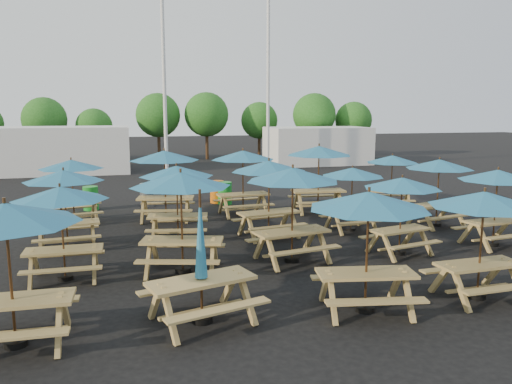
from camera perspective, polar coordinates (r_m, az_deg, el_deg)
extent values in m
plane|color=black|center=(15.43, 1.39, -4.91)|extent=(120.00, 120.00, 0.00)
cube|color=#A68549|center=(9.09, -26.08, -11.11)|extent=(1.89, 0.76, 0.06)
cube|color=#A68549|center=(8.58, -26.95, -14.57)|extent=(1.88, 0.30, 0.04)
cube|color=#A68549|center=(9.82, -25.07, -11.40)|extent=(1.88, 0.30, 0.04)
cylinder|color=black|center=(9.36, -25.75, -15.25)|extent=(0.37, 0.37, 0.10)
cylinder|color=brown|center=(8.96, -26.27, -8.54)|extent=(0.05, 0.05, 2.39)
cone|color=#216891|center=(8.72, -26.75, -2.20)|extent=(2.36, 2.36, 0.33)
cube|color=#A68549|center=(12.07, -21.12, -6.20)|extent=(1.69, 0.66, 0.06)
cube|color=#A68549|center=(11.56, -21.39, -8.31)|extent=(1.69, 0.24, 0.04)
cube|color=#A68549|center=(12.74, -20.74, -6.65)|extent=(1.69, 0.24, 0.04)
cylinder|color=black|center=(12.26, -20.94, -9.12)|extent=(0.34, 0.34, 0.09)
cylinder|color=brown|center=(11.98, -21.23, -4.43)|extent=(0.04, 0.04, 2.16)
cone|color=#216891|center=(11.81, -21.49, -0.13)|extent=(2.09, 2.09, 0.30)
cube|color=#A68549|center=(14.74, -20.84, -3.38)|extent=(1.79, 0.85, 0.06)
cube|color=#A68549|center=(14.18, -20.78, -5.01)|extent=(1.75, 0.42, 0.04)
cube|color=#A68549|center=(15.42, -20.77, -3.89)|extent=(1.75, 0.42, 0.04)
cylinder|color=black|center=(14.89, -20.69, -5.87)|extent=(0.35, 0.35, 0.10)
cylinder|color=brown|center=(14.66, -20.93, -1.87)|extent=(0.04, 0.04, 2.21)
cone|color=#216891|center=(14.52, -21.14, 1.74)|extent=(2.35, 2.35, 0.31)
cube|color=#A68549|center=(17.91, -20.13, -1.18)|extent=(1.81, 1.01, 0.06)
cube|color=#A68549|center=(17.35, -19.85, -2.43)|extent=(1.73, 0.59, 0.04)
cube|color=#A68549|center=(18.57, -20.30, -1.70)|extent=(1.73, 0.59, 0.04)
cylinder|color=black|center=(18.04, -20.02, -3.24)|extent=(0.34, 0.34, 0.10)
cylinder|color=brown|center=(17.85, -20.20, 0.05)|extent=(0.04, 0.04, 2.19)
cone|color=#216891|center=(17.73, -20.37, 2.99)|extent=(2.51, 2.51, 0.30)
cube|color=#A68549|center=(9.12, -6.26, -10.02)|extent=(2.04, 1.25, 0.06)
cube|color=#A68549|center=(8.63, -4.23, -13.31)|extent=(1.91, 0.80, 0.04)
cube|color=#A68549|center=(9.83, -7.96, -10.51)|extent=(1.91, 0.80, 0.04)
cylinder|color=black|center=(9.38, -6.18, -14.25)|extent=(0.38, 0.38, 0.11)
cylinder|color=brown|center=(8.98, -6.31, -7.40)|extent=(0.05, 0.05, 2.44)
cone|color=#216891|center=(8.87, -6.36, -4.77)|extent=(0.23, 0.23, 1.59)
cube|color=#A68549|center=(11.87, -8.43, -5.51)|extent=(2.02, 1.22, 0.06)
cube|color=#A68549|center=(11.30, -8.98, -7.90)|extent=(1.89, 0.76, 0.04)
cube|color=#A68549|center=(12.61, -7.88, -6.05)|extent=(1.89, 0.76, 0.04)
cylinder|color=black|center=(12.08, -8.35, -8.84)|extent=(0.38, 0.38, 0.10)
cylinder|color=brown|center=(11.77, -8.48, -3.49)|extent=(0.05, 0.05, 2.41)
cone|color=#216891|center=(11.59, -8.60, 1.43)|extent=(2.88, 2.88, 0.34)
cube|color=#A68549|center=(14.90, -8.94, -2.72)|extent=(1.83, 0.97, 0.06)
cube|color=#A68549|center=(14.34, -9.12, -4.34)|extent=(1.76, 0.54, 0.04)
cube|color=#A68549|center=(15.58, -8.73, -3.24)|extent=(1.76, 0.54, 0.04)
cylinder|color=black|center=(15.05, -8.88, -5.20)|extent=(0.35, 0.35, 0.10)
cylinder|color=brown|center=(14.82, -8.98, -1.22)|extent=(0.04, 0.04, 2.22)
cone|color=#216891|center=(14.68, -9.08, 2.39)|extent=(2.50, 2.50, 0.31)
cube|color=#A68549|center=(17.57, -10.29, -0.67)|extent=(2.03, 1.10, 0.06)
cube|color=#A68549|center=(16.94, -10.54, -2.12)|extent=(1.94, 0.63, 0.04)
cube|color=#A68549|center=(18.31, -10.01, -1.24)|extent=(1.94, 0.63, 0.04)
cylinder|color=black|center=(17.71, -10.22, -3.02)|extent=(0.38, 0.38, 0.11)
cylinder|color=brown|center=(17.50, -10.34, 0.74)|extent=(0.05, 0.05, 2.46)
cone|color=#216891|center=(17.37, -10.44, 4.12)|extent=(2.79, 2.79, 0.34)
cube|color=#A68549|center=(9.77, 12.47, -9.06)|extent=(1.93, 1.02, 0.06)
cube|color=#A68549|center=(9.26, 13.64, -12.08)|extent=(1.85, 0.56, 0.04)
cube|color=#A68549|center=(10.47, 11.34, -9.46)|extent=(1.85, 0.56, 0.04)
cylinder|color=black|center=(10.01, 12.33, -12.88)|extent=(0.37, 0.37, 0.10)
cylinder|color=brown|center=(9.64, 12.56, -6.70)|extent=(0.04, 0.04, 2.34)
cone|color=#216891|center=(9.42, 12.77, -0.92)|extent=(2.63, 2.63, 0.33)
cube|color=#A68549|center=(12.62, 4.14, -4.55)|extent=(1.99, 1.07, 0.06)
cube|color=#A68549|center=(12.12, 5.74, -6.64)|extent=(1.90, 0.61, 0.04)
cube|color=#A68549|center=(13.28, 2.66, -5.18)|extent=(1.90, 0.61, 0.04)
cylinder|color=black|center=(12.81, 4.11, -7.69)|extent=(0.38, 0.38, 0.10)
cylinder|color=brown|center=(12.52, 4.17, -2.63)|extent=(0.05, 0.05, 2.41)
cone|color=#216891|center=(12.35, 4.22, 1.99)|extent=(2.73, 2.73, 0.34)
cube|color=#A68549|center=(15.02, 1.46, -2.36)|extent=(1.93, 1.02, 0.06)
cube|color=#A68549|center=(14.50, 2.62, -3.99)|extent=(1.85, 0.57, 0.04)
cube|color=#A68549|center=(15.68, 0.39, -2.96)|extent=(1.85, 0.57, 0.04)
cylinder|color=black|center=(15.18, 1.45, -4.95)|extent=(0.37, 0.37, 0.10)
cylinder|color=brown|center=(14.94, 1.47, -0.79)|extent=(0.04, 0.04, 2.34)
cone|color=#216891|center=(14.80, 1.49, 2.97)|extent=(2.63, 2.63, 0.33)
cube|color=#A68549|center=(18.16, -1.50, -0.27)|extent=(1.92, 0.88, 0.06)
cube|color=#A68549|center=(17.57, -0.81, -1.59)|extent=(1.88, 0.42, 0.04)
cube|color=#A68549|center=(18.86, -2.13, -0.84)|extent=(1.88, 0.42, 0.04)
cylinder|color=black|center=(18.29, -1.49, -2.48)|extent=(0.37, 0.37, 0.10)
cylinder|color=brown|center=(18.10, -1.50, 1.06)|extent=(0.05, 0.05, 2.39)
cone|color=#216891|center=(17.98, -1.52, 4.24)|extent=(2.50, 2.50, 0.33)
cube|color=#A68549|center=(11.14, 24.17, -7.55)|extent=(1.78, 0.76, 0.06)
cube|color=#A68549|center=(10.78, 26.32, -9.84)|extent=(1.76, 0.32, 0.04)
cube|color=#A68549|center=(11.69, 22.00, -8.08)|extent=(1.76, 0.32, 0.04)
cylinder|color=black|center=(11.35, 23.94, -10.80)|extent=(0.35, 0.35, 0.10)
cylinder|color=brown|center=(11.04, 24.31, -5.57)|extent=(0.04, 0.04, 2.23)
cone|color=#216891|center=(10.85, 24.64, -0.74)|extent=(2.26, 2.26, 0.31)
cube|color=#A68549|center=(13.78, 16.14, -4.15)|extent=(1.73, 0.97, 0.05)
cube|color=#A68549|center=(13.42, 17.82, -5.75)|extent=(1.64, 0.57, 0.04)
cube|color=#A68549|center=(14.27, 14.46, -4.71)|extent=(1.64, 0.57, 0.04)
cylinder|color=black|center=(13.93, 16.02, -6.66)|extent=(0.33, 0.33, 0.09)
cylinder|color=brown|center=(13.70, 16.21, -2.64)|extent=(0.04, 0.04, 2.09)
cone|color=#216891|center=(13.55, 16.37, 1.00)|extent=(2.41, 2.41, 0.29)
cube|color=#A68549|center=(16.12, 10.83, -2.07)|extent=(1.65, 0.79, 0.05)
cube|color=#A68549|center=(15.68, 11.91, -3.38)|extent=(1.61, 0.39, 0.04)
cube|color=#A68549|center=(16.66, 9.76, -2.57)|extent=(1.61, 0.39, 0.04)
cylinder|color=black|center=(16.25, 10.76, -4.19)|extent=(0.32, 0.32, 0.09)
cylinder|color=brown|center=(16.05, 10.87, -0.80)|extent=(0.04, 0.04, 2.04)
cone|color=#216891|center=(15.92, 10.96, 2.25)|extent=(2.17, 2.17, 0.28)
cube|color=#A68549|center=(18.85, 7.12, 0.14)|extent=(2.03, 0.96, 0.07)
cube|color=#A68549|center=(18.22, 7.71, -1.20)|extent=(1.98, 0.47, 0.04)
cube|color=#A68549|center=(19.59, 6.53, -0.44)|extent=(1.98, 0.47, 0.04)
cylinder|color=black|center=(18.98, 7.07, -2.10)|extent=(0.39, 0.39, 0.11)
cylinder|color=brown|center=(18.78, 7.14, 1.49)|extent=(0.05, 0.05, 2.51)
cone|color=#216891|center=(18.67, 7.21, 4.71)|extent=(2.67, 2.67, 0.35)
cube|color=#A68549|center=(15.58, 25.58, -3.04)|extent=(1.78, 0.85, 0.06)
cube|color=#A68549|center=(15.23, 27.21, -4.50)|extent=(1.73, 0.42, 0.04)
cube|color=#A68549|center=(16.07, 23.90, -3.58)|extent=(1.73, 0.42, 0.04)
cylinder|color=black|center=(15.73, 25.41, -5.38)|extent=(0.34, 0.34, 0.10)
cylinder|color=brown|center=(15.51, 25.68, -1.63)|extent=(0.04, 0.04, 2.19)
cone|color=#216891|center=(15.38, 25.92, 1.75)|extent=(2.34, 2.34, 0.30)
cube|color=#A68549|center=(17.52, 19.98, -1.35)|extent=(1.84, 0.99, 0.06)
cube|color=#A68549|center=(17.14, 21.43, -2.62)|extent=(1.76, 0.56, 0.04)
cube|color=#A68549|center=(18.02, 18.50, -1.89)|extent=(1.76, 0.56, 0.04)
cylinder|color=black|center=(17.65, 19.86, -3.49)|extent=(0.35, 0.35, 0.10)
cylinder|color=brown|center=(17.46, 20.05, -0.06)|extent=(0.04, 0.04, 2.24)
cone|color=#216891|center=(17.34, 20.22, 3.01)|extent=(2.53, 2.53, 0.31)
cube|color=#A68549|center=(20.17, 15.18, 0.10)|extent=(1.75, 1.16, 0.05)
cube|color=#A68549|center=(19.63, 15.43, -0.94)|extent=(1.62, 0.77, 0.04)
cube|color=#A68549|center=(20.80, 14.88, -0.35)|extent=(1.62, 0.77, 0.04)
cylinder|color=black|center=(20.28, 15.10, -1.65)|extent=(0.33, 0.33, 0.09)
cylinder|color=brown|center=(20.12, 15.22, 1.15)|extent=(0.04, 0.04, 2.09)
cone|color=#216891|center=(20.02, 15.33, 3.64)|extent=(2.59, 2.59, 0.29)
cylinder|color=#1B9528|center=(20.16, -18.37, -0.68)|extent=(0.57, 0.57, 0.91)
cylinder|color=gray|center=(20.38, -12.32, -0.32)|extent=(0.57, 0.57, 0.91)
cylinder|color=orange|center=(20.71, -4.48, 0.03)|extent=(0.57, 0.57, 0.91)
cylinder|color=#1B9528|center=(20.34, -3.58, -0.13)|extent=(0.57, 0.57, 0.91)
cylinder|color=silver|center=(28.55, -10.48, 13.62)|extent=(0.20, 0.20, 12.00)
cylinder|color=silver|center=(31.65, 1.40, 13.33)|extent=(0.20, 0.20, 12.00)
cube|color=silver|center=(32.71, -21.32, 4.50)|extent=(8.00, 4.00, 2.80)
cube|color=silver|center=(35.95, 7.00, 5.29)|extent=(7.00, 4.00, 2.60)
cylinder|color=#382314|center=(38.80, -22.84, 4.58)|extent=(0.24, 0.24, 2.14)
sphere|color=#1E5919|center=(38.71, -23.04, 7.66)|extent=(3.11, 3.11, 3.11)
cylinder|color=#382314|center=(38.22, -17.88, 4.53)|extent=(0.24, 0.24, 1.78)
sphere|color=#1E5919|center=(38.13, -18.01, 7.14)|extent=(2.59, 2.59, 2.59)
cylinder|color=#382314|center=(39.26, -11.02, 5.31)|extent=(0.24, 0.24, 2.31)
sphere|color=#1E5919|center=(39.18, -11.13, 8.61)|extent=(3.36, 3.36, 3.36)
cylinder|color=#382314|center=(39.19, -5.62, 5.46)|extent=(0.24, 0.24, 2.35)
sphere|color=#1E5919|center=(39.11, -5.68, 8.81)|extent=(3.41, 3.41, 3.41)
cylinder|color=#382314|center=(40.50, 0.37, 5.40)|extent=(0.24, 0.24, 2.02)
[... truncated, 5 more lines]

